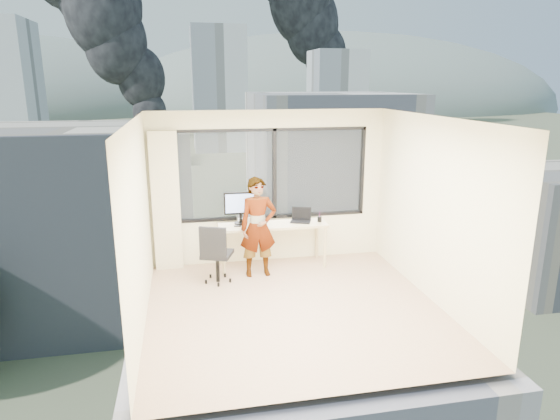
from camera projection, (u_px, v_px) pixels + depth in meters
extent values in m
cube|color=tan|center=(294.00, 308.00, 6.78)|extent=(4.00, 4.00, 0.01)
cube|color=white|center=(295.00, 118.00, 6.12)|extent=(4.00, 4.00, 0.01)
cube|color=#EFEBB8|center=(342.00, 275.00, 4.55)|extent=(4.00, 0.01, 2.60)
cube|color=#EFEBB8|center=(138.00, 226.00, 6.07)|extent=(0.01, 4.00, 2.60)
cube|color=#EFEBB8|center=(434.00, 210.00, 6.82)|extent=(0.01, 4.00, 2.60)
cube|color=#F1EABC|center=(166.00, 202.00, 7.95)|extent=(0.45, 0.14, 2.30)
cube|color=tan|center=(272.00, 244.00, 8.26)|extent=(1.80, 0.60, 0.75)
imported|color=#2D2D33|center=(258.00, 227.00, 7.75)|extent=(0.60, 0.41, 1.61)
cube|color=white|center=(246.00, 218.00, 8.32)|extent=(0.32, 0.28, 0.07)
cube|color=black|center=(238.00, 226.00, 7.98)|extent=(0.12, 0.06, 0.01)
cylinder|color=black|center=(320.00, 219.00, 8.24)|extent=(0.07, 0.07, 0.09)
ellipsoid|color=#0C483F|center=(301.00, 213.00, 8.39)|extent=(0.28, 0.17, 0.20)
cube|color=#515B3D|center=(189.00, 150.00, 124.16)|extent=(400.00, 400.00, 0.04)
cube|color=beige|center=(81.00, 224.00, 35.33)|extent=(16.00, 12.00, 14.00)
cube|color=silver|center=(328.00, 179.00, 46.61)|extent=(14.00, 13.00, 16.00)
cube|color=silver|center=(219.00, 90.00, 121.82)|extent=(13.00, 13.00, 30.00)
cube|color=silver|center=(336.00, 95.00, 148.25)|extent=(15.00, 15.00, 26.00)
ellipsoid|color=slate|center=(333.00, 107.00, 332.60)|extent=(300.00, 220.00, 96.00)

